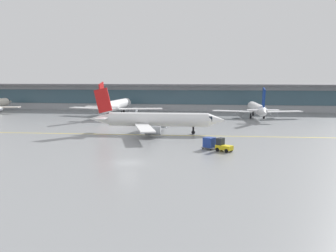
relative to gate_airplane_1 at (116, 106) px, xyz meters
name	(u,v)px	position (x,y,z in m)	size (l,w,h in m)	color
ground_plane	(128,163)	(19.78, -62.27, -3.20)	(400.00, 400.00, 0.00)	gray
taxiway_centreline_stripe	(157,135)	(19.37, -36.99, -3.19)	(110.00, 0.36, 0.01)	yellow
terminal_concourse	(186,97)	(19.78, 23.41, 1.72)	(225.67, 11.00, 9.60)	#9EA3A8
gate_airplane_1	(116,106)	(0.00, 0.00, 0.00)	(29.93, 32.12, 10.66)	white
gate_airplane_2	(257,109)	(42.85, -0.64, -0.41)	(26.07, 28.06, 9.30)	white
taxiing_regional_jet	(157,120)	(19.00, -35.01, -0.30)	(29.13, 27.10, 9.66)	white
baggage_tug	(223,146)	(32.73, -52.19, -2.30)	(2.94, 2.61, 2.10)	yellow
cargo_dolly_lead	(209,143)	(30.48, -50.73, -2.14)	(2.63, 2.49, 1.94)	#595B60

